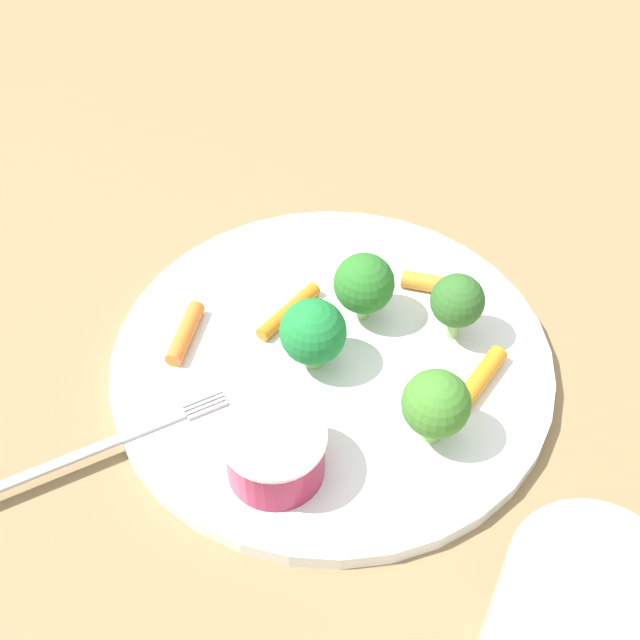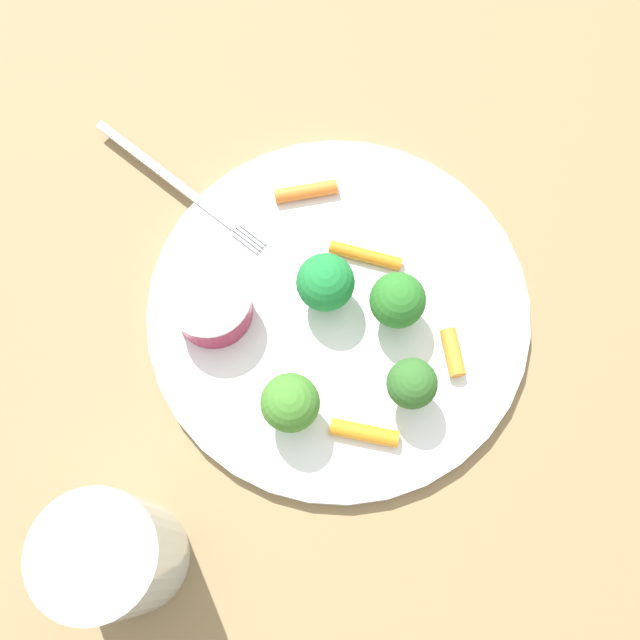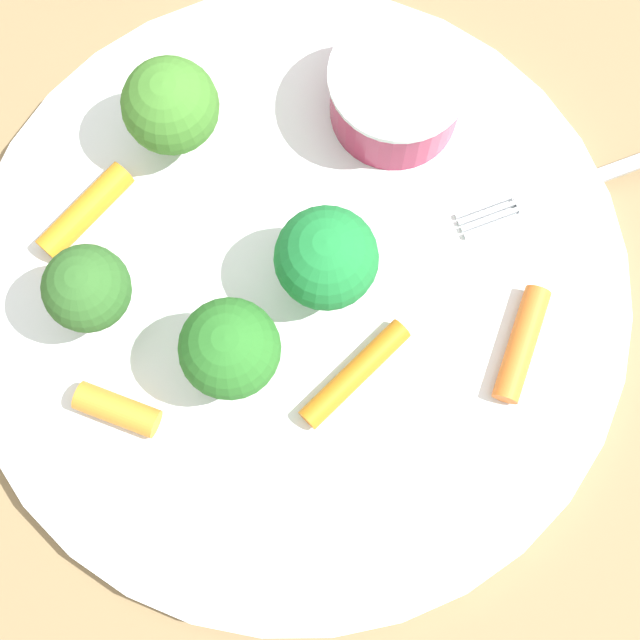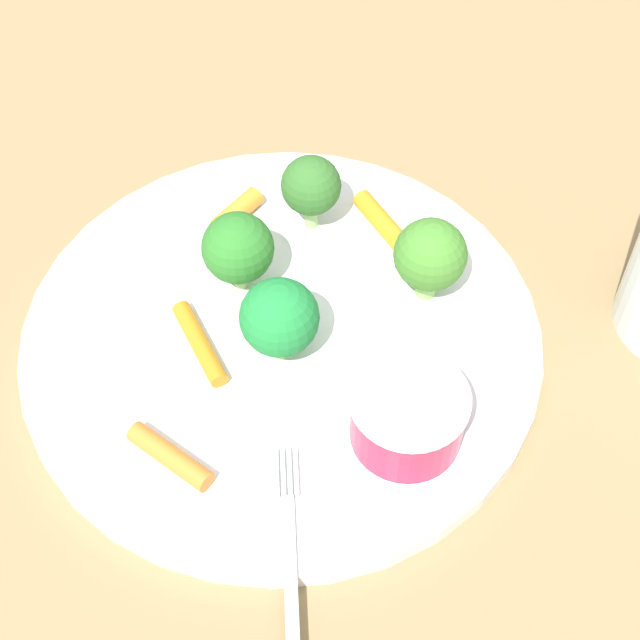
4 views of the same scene
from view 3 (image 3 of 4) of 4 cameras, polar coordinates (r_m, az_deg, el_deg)
name	(u,v)px [view 3 (image 3 of 4)]	position (r m, az deg, el deg)	size (l,w,h in m)	color
ground_plane	(297,295)	(0.45, -1.37, 1.50)	(2.40, 2.40, 0.00)	olive
plate	(297,291)	(0.44, -1.39, 1.70)	(0.30, 0.30, 0.01)	white
sauce_cup	(393,91)	(0.45, 4.32, 13.24)	(0.06, 0.06, 0.04)	#9A1E3F
broccoli_floret_0	(326,258)	(0.41, 0.37, 3.63)	(0.04, 0.04, 0.05)	#87BF66
broccoli_floret_1	(230,349)	(0.40, -5.32, -1.71)	(0.04, 0.04, 0.05)	#94BD71
broccoli_floret_2	(87,289)	(0.41, -13.52, 1.79)	(0.04, 0.04, 0.05)	#93BF73
broccoli_floret_3	(171,107)	(0.44, -8.77, 12.28)	(0.04, 0.04, 0.06)	#84BD5E
carrot_stick_0	(522,344)	(0.44, 11.77, -1.40)	(0.01, 0.01, 0.05)	orange
carrot_stick_1	(355,374)	(0.43, 2.07, -3.18)	(0.01, 0.01, 0.06)	orange
carrot_stick_2	(117,410)	(0.43, -11.82, -5.17)	(0.01, 0.01, 0.04)	orange
carrot_stick_3	(85,211)	(0.46, -13.62, 6.24)	(0.01, 0.01, 0.05)	orange
fork	(635,163)	(0.48, 18.04, 8.77)	(0.13, 0.14, 0.00)	#B1B7BD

